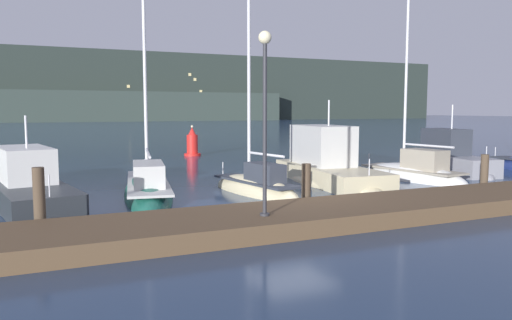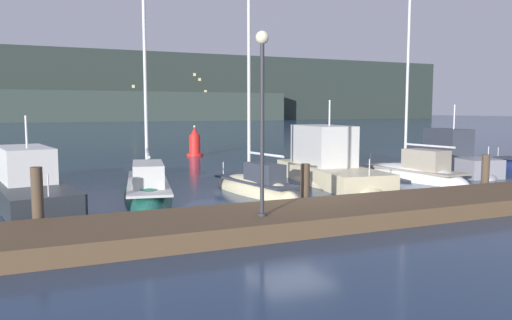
{
  "view_description": "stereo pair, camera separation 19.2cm",
  "coord_description": "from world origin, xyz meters",
  "views": [
    {
      "loc": [
        -7.48,
        -13.92,
        3.06
      ],
      "look_at": [
        0.0,
        2.9,
        1.2
      ],
      "focal_mm": 35.0,
      "sensor_mm": 36.0,
      "label": 1
    },
    {
      "loc": [
        -7.31,
        -14.0,
        3.06
      ],
      "look_at": [
        0.0,
        2.9,
        1.2
      ],
      "focal_mm": 35.0,
      "sensor_mm": 36.0,
      "label": 2
    }
  ],
  "objects": [
    {
      "name": "sailboat_berth_7",
      "position": [
        7.65,
        3.14,
        0.14
      ],
      "size": [
        2.43,
        5.87,
        8.59
      ],
      "color": "white",
      "rests_on": "ground"
    },
    {
      "name": "mooring_pile_2",
      "position": [
        0.0,
        -0.85,
        0.72
      ],
      "size": [
        0.28,
        0.28,
        1.44
      ],
      "primitive_type": "cylinder",
      "color": "#4C3D2D",
      "rests_on": "ground"
    },
    {
      "name": "sailboat_berth_4",
      "position": [
        -3.87,
        3.66,
        0.13
      ],
      "size": [
        2.92,
        7.63,
        10.05
      ],
      "color": "#195647",
      "rests_on": "ground"
    },
    {
      "name": "motorboat_berth_3",
      "position": [
        -7.73,
        3.49,
        0.35
      ],
      "size": [
        3.34,
        7.27,
        3.34
      ],
      "color": "#2D3338",
      "rests_on": "ground"
    },
    {
      "name": "mooring_pile_3",
      "position": [
        7.44,
        -0.85,
        0.72
      ],
      "size": [
        0.28,
        0.28,
        1.44
      ],
      "primitive_type": "cylinder",
      "color": "#4C3D2D",
      "rests_on": "ground"
    },
    {
      "name": "dock",
      "position": [
        0.0,
        -2.5,
        0.23
      ],
      "size": [
        37.44,
        2.8,
        0.45
      ],
      "primitive_type": "cube",
      "color": "brown",
      "rests_on": "ground"
    },
    {
      "name": "hillside_backdrop",
      "position": [
        -1.87,
        130.33,
        8.74
      ],
      "size": [
        240.0,
        23.0,
        18.96
      ],
      "color": "#28332D",
      "rests_on": "ground"
    },
    {
      "name": "motorboat_berth_6",
      "position": [
        3.8,
        3.95,
        0.4
      ],
      "size": [
        3.2,
        7.67,
        4.14
      ],
      "color": "beige",
      "rests_on": "ground"
    },
    {
      "name": "sailboat_berth_5",
      "position": [
        -0.17,
        2.54,
        0.12
      ],
      "size": [
        2.12,
        5.19,
        7.66
      ],
      "color": "beige",
      "rests_on": "ground"
    },
    {
      "name": "mooring_pile_1",
      "position": [
        -7.44,
        -0.85,
        0.84
      ],
      "size": [
        0.28,
        0.28,
        1.67
      ],
      "primitive_type": "cylinder",
      "color": "#4C3D2D",
      "rests_on": "ground"
    },
    {
      "name": "ground_plane",
      "position": [
        0.0,
        0.0,
        0.0
      ],
      "size": [
        400.0,
        400.0,
        0.0
      ],
      "primitive_type": "plane",
      "color": "navy"
    },
    {
      "name": "channel_buoy",
      "position": [
        2.1,
        18.08,
        0.76
      ],
      "size": [
        1.1,
        1.1,
        2.03
      ],
      "color": "red",
      "rests_on": "ground"
    },
    {
      "name": "dock_lamppost",
      "position": [
        -2.35,
        -2.92,
        3.41
      ],
      "size": [
        0.32,
        0.32,
        4.49
      ],
      "color": "#2D2D33",
      "rests_on": "dock"
    },
    {
      "name": "motorboat_berth_8",
      "position": [
        11.06,
        4.34,
        0.37
      ],
      "size": [
        2.63,
        5.83,
        3.93
      ],
      "color": "gray",
      "rests_on": "ground"
    }
  ]
}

